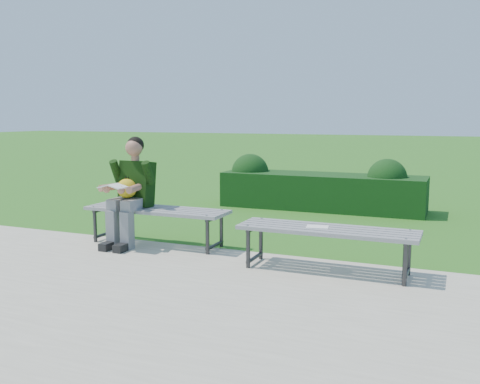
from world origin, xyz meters
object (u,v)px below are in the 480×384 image
at_px(bench_left, 157,213).
at_px(bench_right, 327,233).
at_px(seated_boy, 131,188).
at_px(paper_sheet, 317,227).
at_px(hedge, 319,188).

relative_size(bench_left, bench_right, 1.00).
relative_size(bench_left, seated_boy, 1.37).
bearing_deg(seated_boy, paper_sheet, -5.73).
bearing_deg(hedge, bench_right, -74.52).
xyz_separation_m(seated_boy, paper_sheet, (2.39, -0.24, -0.24)).
bearing_deg(bench_right, seated_boy, 174.50).
bearing_deg(bench_right, hedge, 105.48).
xyz_separation_m(hedge, seated_boy, (-1.46, -3.48, 0.35)).
xyz_separation_m(bench_right, paper_sheet, (-0.10, -0.00, 0.06)).
xyz_separation_m(bench_left, bench_right, (2.19, -0.33, 0.00)).
height_order(bench_right, paper_sheet, bench_right).
xyz_separation_m(bench_right, seated_boy, (-2.49, 0.24, 0.30)).
bearing_deg(paper_sheet, bench_right, 0.00).
height_order(hedge, bench_right, hedge).
xyz_separation_m(bench_left, paper_sheet, (2.09, -0.33, 0.06)).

